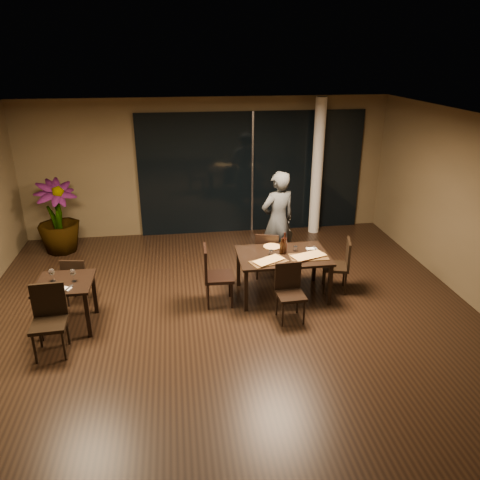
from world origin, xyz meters
name	(u,v)px	position (x,y,z in m)	size (l,w,h in m)	color
ground	(230,324)	(0.00, 0.00, 0.00)	(8.00, 8.00, 0.00)	black
wall_back	(207,167)	(0.00, 4.05, 1.50)	(8.00, 0.10, 3.00)	brown
wall_front	(306,468)	(0.00, -4.05, 1.50)	(8.00, 0.10, 3.00)	brown
ceiling	(228,123)	(0.00, 0.00, 3.02)	(8.00, 8.00, 0.04)	silver
window_panel	(252,173)	(1.00, 3.96, 1.35)	(5.00, 0.06, 2.70)	black
column	(317,168)	(2.40, 3.65, 1.50)	(0.24, 0.24, 3.00)	silver
main_table	(283,259)	(1.00, 0.80, 0.68)	(1.50, 1.00, 0.75)	black
side_table	(66,289)	(-2.40, 0.30, 0.62)	(0.80, 0.80, 0.75)	black
chair_main_far	(267,253)	(0.87, 1.47, 0.50)	(0.51, 0.51, 0.89)	black
chair_main_near	(289,289)	(0.94, 0.08, 0.50)	(0.43, 0.43, 0.89)	black
chair_main_left	(213,273)	(-0.18, 0.68, 0.56)	(0.48, 0.48, 1.01)	black
chair_main_right	(341,263)	(2.02, 0.83, 0.52)	(0.54, 0.54, 0.94)	black
chair_side_far	(77,279)	(-2.37, 0.95, 0.47)	(0.45, 0.45, 0.84)	black
chair_side_near	(49,316)	(-2.51, -0.31, 0.55)	(0.48, 0.48, 0.98)	black
diner	(278,221)	(1.14, 1.89, 0.95)	(0.64, 0.43, 1.89)	#313436
potted_plant	(58,217)	(-3.12, 3.29, 0.75)	(0.82, 0.82, 1.50)	#1B4818
pizza_board_left	(269,262)	(0.71, 0.55, 0.76)	(0.59, 0.30, 0.01)	#493017
pizza_board_right	(309,257)	(1.39, 0.63, 0.76)	(0.62, 0.31, 0.01)	#402A14
oblong_pizza_left	(269,261)	(0.71, 0.55, 0.77)	(0.48, 0.22, 0.02)	maroon
oblong_pizza_right	(309,256)	(1.39, 0.63, 0.77)	(0.53, 0.25, 0.02)	#6D0A09
round_pizza	(272,247)	(0.88, 1.14, 0.76)	(0.29, 0.29, 0.01)	#B43B14
bottle_a	(281,246)	(0.98, 0.85, 0.88)	(0.06, 0.06, 0.27)	black
bottle_b	(284,247)	(1.02, 0.83, 0.88)	(0.06, 0.06, 0.26)	black
bottle_c	(285,243)	(1.04, 0.88, 0.93)	(0.08, 0.08, 0.36)	black
tumbler_left	(271,252)	(0.80, 0.83, 0.79)	(0.07, 0.07, 0.08)	white
tumbler_right	(295,249)	(1.24, 0.93, 0.79)	(0.07, 0.07, 0.08)	white
napkin_near	(320,256)	(1.58, 0.65, 0.76)	(0.18, 0.10, 0.01)	white
napkin_far	(312,249)	(1.53, 0.96, 0.76)	(0.18, 0.10, 0.01)	silver
wine_glass_a	(52,275)	(-2.57, 0.35, 0.84)	(0.08, 0.08, 0.19)	white
wine_glass_b	(73,276)	(-2.26, 0.29, 0.84)	(0.08, 0.08, 0.19)	white
side_napkin	(64,289)	(-2.35, 0.06, 0.76)	(0.18, 0.11, 0.01)	white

